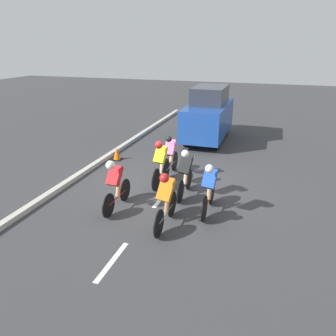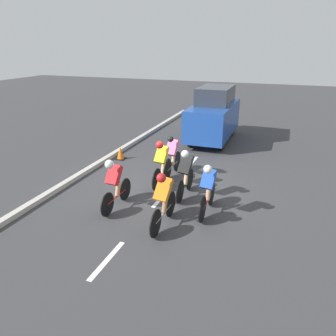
{
  "view_description": "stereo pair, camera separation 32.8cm",
  "coord_description": "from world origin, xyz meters",
  "views": [
    {
      "loc": [
        -2.87,
        8.91,
        4.27
      ],
      "look_at": [
        -0.19,
        0.67,
        0.95
      ],
      "focal_mm": 35.0,
      "sensor_mm": 36.0,
      "label": 1
    },
    {
      "loc": [
        -3.18,
        8.81,
        4.27
      ],
      "look_at": [
        -0.19,
        0.67,
        0.95
      ],
      "focal_mm": 35.0,
      "sensor_mm": 36.0,
      "label": 2
    }
  ],
  "objects": [
    {
      "name": "ground_plane",
      "position": [
        0.0,
        0.0,
        0.0
      ],
      "size": [
        60.0,
        60.0,
        0.0
      ],
      "primitive_type": "plane",
      "color": "#38383A"
    },
    {
      "name": "lane_stripe_near",
      "position": [
        0.0,
        3.87,
        0.0
      ],
      "size": [
        0.12,
        1.4,
        0.01
      ],
      "primitive_type": "cube",
      "color": "white",
      "rests_on": "ground"
    },
    {
      "name": "lane_stripe_mid",
      "position": [
        0.0,
        0.67,
        0.0
      ],
      "size": [
        0.12,
        1.4,
        0.01
      ],
      "primitive_type": "cube",
      "color": "white",
      "rests_on": "ground"
    },
    {
      "name": "lane_stripe_far",
      "position": [
        0.0,
        -2.53,
        0.0
      ],
      "size": [
        0.12,
        1.4,
        0.01
      ],
      "primitive_type": "cube",
      "color": "white",
      "rests_on": "ground"
    },
    {
      "name": "curb",
      "position": [
        3.2,
        0.67,
        0.07
      ],
      "size": [
        0.2,
        24.8,
        0.14
      ],
      "primitive_type": "cube",
      "color": "#B7B2A8",
      "rests_on": "ground"
    },
    {
      "name": "cyclist_blue",
      "position": [
        -1.49,
        1.2,
        0.77
      ],
      "size": [
        0.37,
        1.67,
        1.48
      ],
      "color": "black",
      "rests_on": "ground"
    },
    {
      "name": "cyclist_yellow",
      "position": [
        0.31,
        -0.14,
        0.81
      ],
      "size": [
        0.36,
        1.67,
        1.54
      ],
      "color": "black",
      "rests_on": "ground"
    },
    {
      "name": "cyclist_black",
      "position": [
        -0.63,
        0.4,
        0.8
      ],
      "size": [
        0.4,
        1.62,
        1.52
      ],
      "color": "black",
      "rests_on": "ground"
    },
    {
      "name": "cyclist_pink",
      "position": [
        0.26,
        -0.97,
        0.77
      ],
      "size": [
        0.36,
        1.7,
        1.49
      ],
      "color": "black",
      "rests_on": "ground"
    },
    {
      "name": "cyclist_orange",
      "position": [
        -0.64,
        2.23,
        0.8
      ],
      "size": [
        0.39,
        1.73,
        1.54
      ],
      "color": "black",
      "rests_on": "ground"
    },
    {
      "name": "cyclist_red",
      "position": [
        0.93,
        1.77,
        0.8
      ],
      "size": [
        0.35,
        1.66,
        1.5
      ],
      "color": "black",
      "rests_on": "ground"
    },
    {
      "name": "support_car",
      "position": [
        -0.05,
        -5.77,
        1.2
      ],
      "size": [
        1.7,
        4.18,
        2.45
      ],
      "color": "black",
      "rests_on": "ground"
    },
    {
      "name": "traffic_cone",
      "position": [
        2.75,
        -1.95,
        0.24
      ],
      "size": [
        0.36,
        0.36,
        0.49
      ],
      "color": "black",
      "rests_on": "ground"
    }
  ]
}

